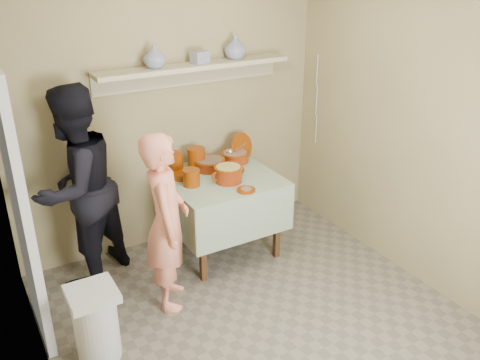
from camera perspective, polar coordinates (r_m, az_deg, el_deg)
ground at (r=3.96m, az=3.75°, el=-17.06°), size 3.50×3.50×0.00m
tile_panel at (r=3.77m, az=-23.37°, el=-3.28°), size 0.06×0.70×2.00m
plate_stack_a at (r=4.65m, az=-7.34°, el=1.91°), size 0.15×0.15×0.20m
plate_stack_b at (r=4.75m, az=-4.92°, el=2.47°), size 0.17×0.17×0.20m
bowl_stack at (r=4.40m, az=-5.49°, el=0.27°), size 0.15×0.15×0.15m
empty_bowl at (r=4.57m, az=-6.55°, el=0.48°), size 0.17×0.17×0.05m
propped_lid at (r=4.96m, az=0.18°, el=3.77°), size 0.29×0.17×0.27m
vase_right at (r=4.77m, az=-0.54°, el=14.69°), size 0.23×0.23×0.21m
vase_left at (r=4.42m, az=-9.58°, el=13.53°), size 0.25×0.25×0.20m
ceramic_box at (r=4.58m, az=-4.51°, el=13.56°), size 0.17×0.14×0.11m
person_cook at (r=3.94m, az=-8.24°, el=-4.70°), size 0.52×0.62×1.44m
person_helper at (r=4.35m, az=-17.84°, el=-0.88°), size 1.05×1.00×1.71m
room_shell at (r=3.15m, az=4.54°, el=5.59°), size 3.04×3.54×2.62m
serving_table at (r=4.65m, az=-2.23°, el=-0.90°), size 0.97×0.97×0.76m
cazuela_meat_a at (r=4.73m, az=-3.45°, el=1.88°), size 0.30×0.30×0.10m
cazuela_meat_b at (r=4.90m, az=-0.54°, el=2.74°), size 0.28×0.28×0.10m
ladle at (r=4.86m, az=-1.08°, el=3.19°), size 0.08×0.26×0.19m
cazuela_rice at (r=4.45m, az=-1.31°, el=0.83°), size 0.33×0.25×0.14m
front_plate at (r=4.31m, az=0.69°, el=-1.10°), size 0.16×0.16×0.03m
wall_shelf at (r=4.62m, az=-5.23°, el=12.37°), size 1.80×0.25×0.21m
trash_bin at (r=3.75m, az=-15.85°, el=-15.23°), size 0.32×0.32×0.56m
electrical_cord at (r=5.23m, az=8.60°, el=8.84°), size 0.01×0.05×0.90m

